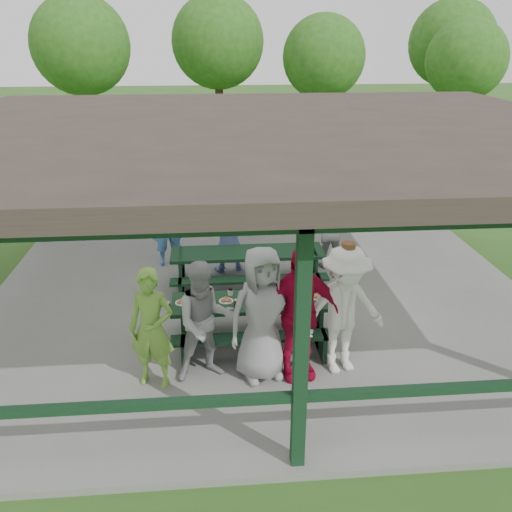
{
  "coord_description": "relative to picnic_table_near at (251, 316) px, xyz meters",
  "views": [
    {
      "loc": [
        -0.88,
        -8.56,
        4.64
      ],
      "look_at": [
        -0.17,
        -0.3,
        1.21
      ],
      "focal_mm": 38.0,
      "sensor_mm": 36.0,
      "label": 1
    }
  ],
  "objects": [
    {
      "name": "contestant_grey_mid",
      "position": [
        0.08,
        -0.87,
        0.51
      ],
      "size": [
        1.08,
        0.85,
        1.96
      ],
      "primitive_type": "imported",
      "rotation": [
        0.0,
        0.0,
        0.26
      ],
      "color": "gray",
      "rests_on": "concrete_slab"
    },
    {
      "name": "tree_far_left",
      "position": [
        -5.53,
        16.26,
        3.57
      ],
      "size": [
        3.91,
        3.91,
        6.11
      ],
      "color": "black",
      "rests_on": "ground"
    },
    {
      "name": "spectator_lblue",
      "position": [
        -0.24,
        2.88,
        0.32
      ],
      "size": [
        1.54,
        0.76,
        1.59
      ],
      "primitive_type": "imported",
      "rotation": [
        0.0,
        0.0,
        3.35
      ],
      "color": "#94ADE6",
      "rests_on": "concrete_slab"
    },
    {
      "name": "spectator_blue",
      "position": [
        -1.49,
        3.3,
        0.43
      ],
      "size": [
        0.75,
        0.6,
        1.79
      ],
      "primitive_type": "imported",
      "rotation": [
        0.0,
        0.0,
        3.43
      ],
      "color": "#4479B2",
      "rests_on": "concrete_slab"
    },
    {
      "name": "ground",
      "position": [
        0.32,
        1.2,
        -0.57
      ],
      "size": [
        90.0,
        90.0,
        0.0
      ],
      "primitive_type": "plane",
      "color": "#2A551A",
      "rests_on": "ground"
    },
    {
      "name": "contestant_green",
      "position": [
        -1.41,
        -0.93,
        0.39
      ],
      "size": [
        0.71,
        0.55,
        1.72
      ],
      "primitive_type": "imported",
      "rotation": [
        0.0,
        0.0,
        -0.24
      ],
      "color": "#6BA139",
      "rests_on": "concrete_slab"
    },
    {
      "name": "contestant_red",
      "position": [
        0.57,
        -0.9,
        0.51
      ],
      "size": [
        1.2,
        0.61,
        1.96
      ],
      "primitive_type": "imported",
      "rotation": [
        0.0,
        0.0,
        0.12
      ],
      "color": "#A5072C",
      "rests_on": "concrete_slab"
    },
    {
      "name": "tree_far_right",
      "position": [
        10.74,
        18.53,
        3.59
      ],
      "size": [
        3.94,
        3.94,
        6.15
      ],
      "color": "black",
      "rests_on": "ground"
    },
    {
      "name": "spectator_grey",
      "position": [
        1.83,
        2.91,
        0.33
      ],
      "size": [
        0.92,
        0.81,
        1.59
      ],
      "primitive_type": "imported",
      "rotation": [
        0.0,
        0.0,
        2.84
      ],
      "color": "gray",
      "rests_on": "concrete_slab"
    },
    {
      "name": "tree_right",
      "position": [
        10.28,
        15.86,
        2.98
      ],
      "size": [
        3.36,
        3.36,
        5.25
      ],
      "color": "black",
      "rests_on": "ground"
    },
    {
      "name": "contestant_grey_left",
      "position": [
        -0.69,
        -0.82,
        0.41
      ],
      "size": [
        0.98,
        0.83,
        1.75
      ],
      "primitive_type": "imported",
      "rotation": [
        0.0,
        0.0,
        0.22
      ],
      "color": "#969699",
      "rests_on": "concrete_slab"
    },
    {
      "name": "farm_trailer",
      "position": [
        -1.21,
        8.51,
        0.03
      ],
      "size": [
        3.47,
        2.1,
        1.21
      ],
      "rotation": [
        0.0,
        0.0,
        -0.29
      ],
      "color": "navy",
      "rests_on": "ground"
    },
    {
      "name": "table_setting",
      "position": [
        -0.2,
        0.03,
        0.31
      ],
      "size": [
        2.41,
        0.45,
        0.1
      ],
      "color": "white",
      "rests_on": "picnic_table_near"
    },
    {
      "name": "pavilion_structure",
      "position": [
        0.32,
        1.2,
        2.6
      ],
      "size": [
        10.6,
        8.6,
        3.24
      ],
      "color": "black",
      "rests_on": "concrete_slab"
    },
    {
      "name": "contestant_white_fedora",
      "position": [
        1.24,
        -0.82,
        0.49
      ],
      "size": [
        1.37,
        0.99,
        1.97
      ],
      "rotation": [
        0.0,
        0.0,
        0.24
      ],
      "color": "silver",
      "rests_on": "concrete_slab"
    },
    {
      "name": "picnic_table_near",
      "position": [
        0.0,
        0.0,
        0.0
      ],
      "size": [
        2.42,
        1.39,
        0.75
      ],
      "color": "black",
      "rests_on": "concrete_slab"
    },
    {
      "name": "tree_mid",
      "position": [
        4.34,
        16.45,
        3.09
      ],
      "size": [
        3.47,
        3.47,
        5.42
      ],
      "color": "black",
      "rests_on": "ground"
    },
    {
      "name": "tree_left",
      "position": [
        -0.04,
        17.96,
        3.67
      ],
      "size": [
        4.01,
        4.01,
        6.27
      ],
      "color": "black",
      "rests_on": "ground"
    },
    {
      "name": "pickup_truck",
      "position": [
        4.1,
        10.4,
        0.13
      ],
      "size": [
        5.53,
        4.01,
        1.4
      ],
      "primitive_type": "imported",
      "rotation": [
        0.0,
        0.0,
        1.95
      ],
      "color": "silver",
      "rests_on": "ground"
    },
    {
      "name": "picnic_table_far",
      "position": [
        0.09,
        2.0,
        0.01
      ],
      "size": [
        2.86,
        1.39,
        0.75
      ],
      "color": "black",
      "rests_on": "concrete_slab"
    },
    {
      "name": "concrete_slab",
      "position": [
        0.32,
        1.2,
        -0.52
      ],
      "size": [
        10.0,
        8.0,
        0.1
      ],
      "primitive_type": "cube",
      "color": "slate",
      "rests_on": "ground"
    }
  ]
}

